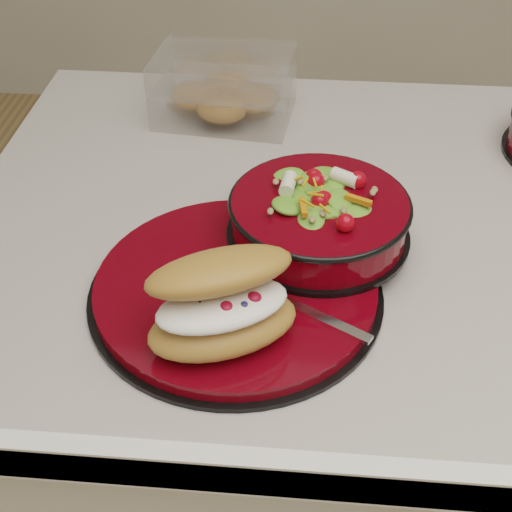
# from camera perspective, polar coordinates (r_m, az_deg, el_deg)

# --- Properties ---
(island_counter) EXTENTS (1.24, 0.74, 0.90)m
(island_counter) POSITION_cam_1_polar(r_m,az_deg,el_deg) (1.22, 12.48, -14.26)
(island_counter) COLOR white
(island_counter) RESTS_ON ground
(dinner_plate) EXTENTS (0.31, 0.31, 0.02)m
(dinner_plate) POSITION_cam_1_polar(r_m,az_deg,el_deg) (0.76, -1.58, -2.65)
(dinner_plate) COLOR black
(dinner_plate) RESTS_ON island_counter
(salad_bowl) EXTENTS (0.21, 0.21, 0.09)m
(salad_bowl) POSITION_cam_1_polar(r_m,az_deg,el_deg) (0.79, 5.08, 3.49)
(salad_bowl) COLOR black
(salad_bowl) RESTS_ON dinner_plate
(croissant) EXTENTS (0.17, 0.15, 0.09)m
(croissant) POSITION_cam_1_polar(r_m,az_deg,el_deg) (0.67, -2.65, -3.78)
(croissant) COLOR #B87938
(croissant) RESTS_ON dinner_plate
(fork) EXTENTS (0.14, 0.09, 0.00)m
(fork) POSITION_cam_1_polar(r_m,az_deg,el_deg) (0.72, 3.22, -4.00)
(fork) COLOR silver
(fork) RESTS_ON dinner_plate
(pastry_box) EXTENTS (0.21, 0.16, 0.09)m
(pastry_box) POSITION_cam_1_polar(r_m,az_deg,el_deg) (1.08, -2.52, 13.29)
(pastry_box) COLOR white
(pastry_box) RESTS_ON island_counter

